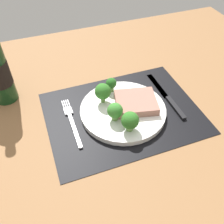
% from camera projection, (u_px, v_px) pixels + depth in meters
% --- Properties ---
extents(ground_plane, '(1.40, 1.10, 0.03)m').
position_uv_depth(ground_plane, '(123.00, 116.00, 0.76)').
color(ground_plane, brown).
extents(placemat, '(0.45, 0.34, 0.00)m').
position_uv_depth(placemat, '(123.00, 113.00, 0.74)').
color(placemat, black).
rests_on(placemat, ground_plane).
extents(plate, '(0.25, 0.25, 0.02)m').
position_uv_depth(plate, '(123.00, 110.00, 0.74)').
color(plate, white).
rests_on(plate, placemat).
extents(steak, '(0.14, 0.13, 0.02)m').
position_uv_depth(steak, '(135.00, 101.00, 0.74)').
color(steak, '#9E6B5B').
rests_on(steak, plate).
extents(broccoli_center, '(0.04, 0.04, 0.05)m').
position_uv_depth(broccoli_center, '(115.00, 111.00, 0.68)').
color(broccoli_center, '#6B994C').
rests_on(broccoli_center, plate).
extents(broccoli_near_fork, '(0.05, 0.05, 0.06)m').
position_uv_depth(broccoli_near_fork, '(103.00, 92.00, 0.73)').
color(broccoli_near_fork, '#6B994C').
rests_on(broccoli_near_fork, plate).
extents(broccoli_back_left, '(0.05, 0.05, 0.06)m').
position_uv_depth(broccoli_back_left, '(130.00, 121.00, 0.65)').
color(broccoli_back_left, '#6B994C').
rests_on(broccoli_back_left, plate).
extents(broccoli_near_steak, '(0.03, 0.03, 0.05)m').
position_uv_depth(broccoli_near_steak, '(111.00, 84.00, 0.77)').
color(broccoli_near_steak, '#5B8942').
rests_on(broccoli_near_steak, plate).
extents(fork, '(0.02, 0.19, 0.01)m').
position_uv_depth(fork, '(72.00, 121.00, 0.71)').
color(fork, silver).
rests_on(fork, placemat).
extents(knife, '(0.02, 0.23, 0.01)m').
position_uv_depth(knife, '(168.00, 98.00, 0.78)').
color(knife, black).
rests_on(knife, placemat).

